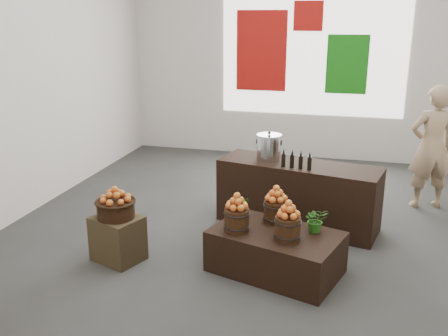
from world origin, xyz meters
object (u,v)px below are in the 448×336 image
(crate, at_px, (118,239))
(stock_pot_left, at_px, (269,148))
(wicker_basket, at_px, (116,209))
(shopper, at_px, (431,148))
(counter, at_px, (298,195))
(display_table, at_px, (276,252))

(crate, bearing_deg, stock_pot_left, 48.13)
(wicker_basket, xyz_separation_m, shopper, (3.36, 2.49, 0.26))
(counter, height_order, shopper, shopper)
(display_table, distance_m, shopper, 2.93)
(counter, xyz_separation_m, stock_pot_left, (-0.39, 0.08, 0.55))
(crate, distance_m, stock_pot_left, 2.14)
(stock_pot_left, xyz_separation_m, shopper, (2.01, 0.99, -0.11))
(counter, bearing_deg, wicker_basket, -128.53)
(counter, distance_m, shopper, 1.99)
(crate, relative_size, shopper, 0.29)
(display_table, relative_size, shopper, 0.75)
(wicker_basket, xyz_separation_m, stock_pot_left, (1.35, 1.50, 0.37))
(shopper, bearing_deg, wicker_basket, 19.01)
(wicker_basket, height_order, counter, counter)
(crate, height_order, shopper, shopper)
(counter, bearing_deg, stock_pot_left, 180.00)
(wicker_basket, bearing_deg, shopper, 36.53)
(crate, bearing_deg, wicker_basket, 0.00)
(display_table, xyz_separation_m, stock_pot_left, (-0.32, 1.33, 0.73))
(display_table, height_order, counter, counter)
(counter, distance_m, stock_pot_left, 0.68)
(crate, distance_m, shopper, 4.22)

